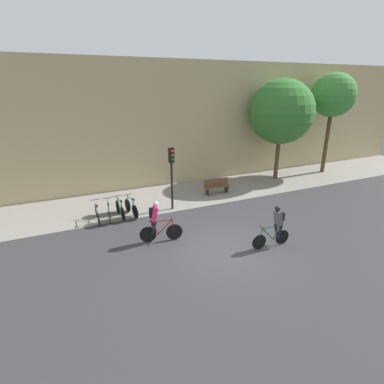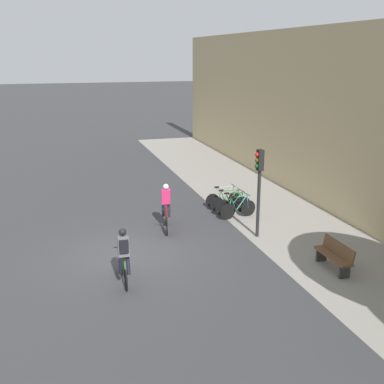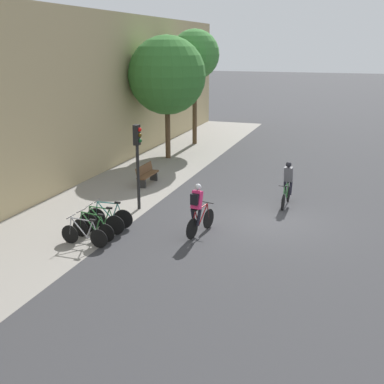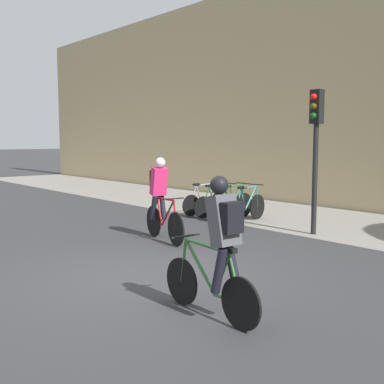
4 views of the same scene
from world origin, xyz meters
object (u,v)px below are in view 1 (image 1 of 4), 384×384
Objects in this scene: cyclist_grey at (276,225)px; parked_bike_1 at (109,211)px; parked_bike_0 at (97,213)px; parked_bike_3 at (131,207)px; parked_bike_2 at (120,209)px; cyclist_pink at (156,221)px; bench at (217,186)px; traffic_light_pole at (172,167)px.

cyclist_grey reaches higher than parked_bike_1.
parked_bike_3 is (1.67, 0.00, 0.02)m from parked_bike_0.
parked_bike_2 is at bearing 0.11° from parked_bike_0.
parked_bike_3 is (-0.34, 3.12, -0.54)m from cyclist_pink.
cyclist_grey reaches higher than parked_bike_2.
bench is (6.00, 1.04, 0.06)m from parked_bike_2.
parked_bike_2 is (1.11, 0.00, 0.02)m from parked_bike_0.
parked_bike_0 is at bearing 178.26° from traffic_light_pole.
parked_bike_1 reaches higher than bench.
cyclist_pink reaches higher than parked_bike_2.
bench is at bearing 39.14° from cyclist_pink.
parked_bike_3 is at bearing 96.15° from cyclist_pink.
traffic_light_pole reaches higher than parked_bike_1.
cyclist_grey is at bearing -49.92° from parked_bike_3.
parked_bike_1 is at bearing 114.88° from cyclist_pink.
parked_bike_3 reaches higher than bench.
cyclist_grey is 8.31m from parked_bike_0.
cyclist_pink reaches higher than parked_bike_1.
cyclist_pink reaches higher than bench.
cyclist_pink is 1.09× the size of parked_bike_1.
parked_bike_2 is at bearing 177.51° from traffic_light_pole.
cyclist_grey is at bearing -28.68° from cyclist_pink.
cyclist_pink is at bearing -74.06° from parked_bike_2.
traffic_light_pole is 3.93m from bench.
traffic_light_pole is 2.02× the size of bench.
parked_bike_2 is 6.09m from bench.
parked_bike_0 is 1.11m from parked_bike_2.
traffic_light_pole reaches higher than parked_bike_0.
cyclist_grey reaches higher than bench.
cyclist_grey is 6.01m from traffic_light_pole.
cyclist_pink is 1.08× the size of parked_bike_2.
parked_bike_2 is 0.56m from parked_bike_3.
parked_bike_2 is at bearing 133.34° from cyclist_grey.
cyclist_grey reaches higher than parked_bike_3.
parked_bike_2 is at bearing -170.21° from bench.
traffic_light_pole is (2.16, -0.12, 1.88)m from parked_bike_3.
parked_bike_2 is 0.51× the size of traffic_light_pole.
cyclist_pink is 3.19m from parked_bike_3.
cyclist_grey is 7.14m from parked_bike_3.
parked_bike_1 is (-1.45, 3.12, -0.56)m from cyclist_pink.
traffic_light_pole is at bearing -2.04° from parked_bike_1.
cyclist_pink is at bearing -121.29° from traffic_light_pole.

